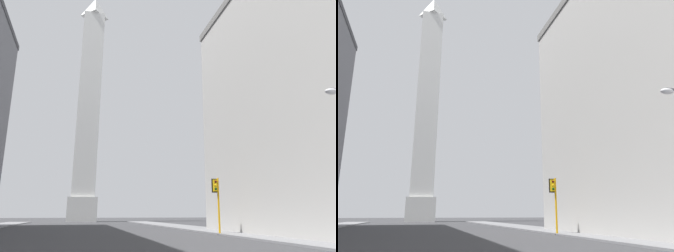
# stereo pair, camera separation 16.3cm
# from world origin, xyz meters

# --- Properties ---
(sidewalk_right) EXTENTS (5.00, 106.63, 0.15)m
(sidewalk_right) POSITION_xyz_m (13.96, 31.99, 0.07)
(sidewalk_right) COLOR slate
(sidewalk_right) RESTS_ON ground_plane
(obelisk) EXTENTS (7.39, 7.39, 66.10)m
(obelisk) POSITION_xyz_m (0.00, 88.86, 31.56)
(obelisk) COLOR silver
(obelisk) RESTS_ON ground_plane
(traffic_light_mid_right) EXTENTS (0.77, 0.51, 5.19)m
(traffic_light_mid_right) POSITION_xyz_m (11.50, 28.11, 3.43)
(traffic_light_mid_right) COLOR orange
(traffic_light_mid_right) RESTS_ON ground_plane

